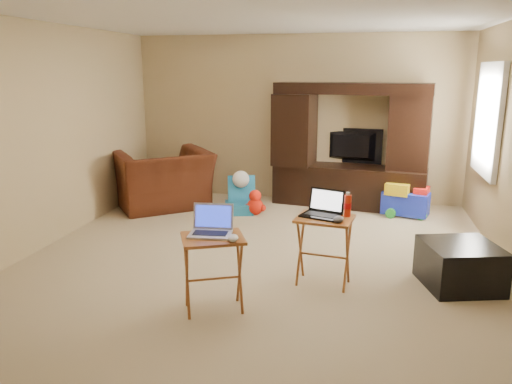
% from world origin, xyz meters
% --- Properties ---
extents(floor, '(5.50, 5.50, 0.00)m').
position_xyz_m(floor, '(0.00, 0.00, 0.00)').
color(floor, tan).
rests_on(floor, ground).
extents(ceiling, '(5.50, 5.50, 0.00)m').
position_xyz_m(ceiling, '(0.00, 0.00, 2.50)').
color(ceiling, silver).
rests_on(ceiling, ground).
extents(wall_back, '(5.00, 0.00, 5.00)m').
position_xyz_m(wall_back, '(0.00, 2.75, 1.25)').
color(wall_back, tan).
rests_on(wall_back, ground).
extents(wall_front, '(5.00, 0.00, 5.00)m').
position_xyz_m(wall_front, '(0.00, -2.75, 1.25)').
color(wall_front, tan).
rests_on(wall_front, ground).
extents(wall_left, '(0.00, 5.50, 5.50)m').
position_xyz_m(wall_left, '(-2.50, 0.00, 1.25)').
color(wall_left, tan).
rests_on(wall_left, ground).
extents(window_pane, '(0.00, 1.20, 1.20)m').
position_xyz_m(window_pane, '(2.48, 1.55, 1.40)').
color(window_pane, white).
rests_on(window_pane, ground).
extents(window_frame, '(0.06, 1.14, 1.34)m').
position_xyz_m(window_frame, '(2.46, 1.55, 1.40)').
color(window_frame, white).
rests_on(window_frame, ground).
extents(entertainment_center, '(2.26, 0.87, 1.80)m').
position_xyz_m(entertainment_center, '(0.83, 2.44, 0.90)').
color(entertainment_center, black).
rests_on(entertainment_center, floor).
extents(television, '(0.92, 0.26, 0.53)m').
position_xyz_m(television, '(0.83, 2.66, 0.86)').
color(television, black).
rests_on(television, entertainment_center).
extents(recliner, '(1.72, 1.69, 0.84)m').
position_xyz_m(recliner, '(-1.82, 1.78, 0.42)').
color(recliner, '#481E0F').
rests_on(recliner, floor).
extents(child_rocker, '(0.50, 0.54, 0.52)m').
position_xyz_m(child_rocker, '(-0.66, 1.72, 0.26)').
color(child_rocker, '#1B6C99').
rests_on(child_rocker, floor).
extents(plush_toy, '(0.32, 0.27, 0.36)m').
position_xyz_m(plush_toy, '(-0.42, 1.68, 0.18)').
color(plush_toy, red).
rests_on(plush_toy, floor).
extents(push_toy, '(0.73, 0.60, 0.47)m').
position_xyz_m(push_toy, '(1.63, 2.08, 0.24)').
color(push_toy, '#1728BA').
rests_on(push_toy, floor).
extents(ottoman, '(0.79, 0.79, 0.41)m').
position_xyz_m(ottoman, '(1.95, -0.24, 0.21)').
color(ottoman, black).
rests_on(ottoman, floor).
extents(tray_table_left, '(0.62, 0.57, 0.65)m').
position_xyz_m(tray_table_left, '(-0.15, -1.19, 0.33)').
color(tray_table_left, '#975024').
rests_on(tray_table_left, floor).
extents(tray_table_right, '(0.56, 0.47, 0.66)m').
position_xyz_m(tray_table_right, '(0.70, -0.46, 0.33)').
color(tray_table_right, '#A75F28').
rests_on(tray_table_right, floor).
extents(laptop_left, '(0.37, 0.31, 0.24)m').
position_xyz_m(laptop_left, '(-0.18, -1.16, 0.77)').
color(laptop_left, '#A1A2A6').
rests_on(laptop_left, tray_table_left).
extents(laptop_right, '(0.42, 0.38, 0.24)m').
position_xyz_m(laptop_right, '(0.66, -0.44, 0.78)').
color(laptop_right, black).
rests_on(laptop_right, tray_table_right).
extents(mouse_left, '(0.11, 0.15, 0.05)m').
position_xyz_m(mouse_left, '(0.04, -1.26, 0.68)').
color(mouse_left, silver).
rests_on(mouse_left, tray_table_left).
extents(mouse_right, '(0.12, 0.15, 0.05)m').
position_xyz_m(mouse_right, '(0.83, -0.58, 0.69)').
color(mouse_right, '#3C3C41').
rests_on(mouse_right, tray_table_right).
extents(water_bottle, '(0.06, 0.06, 0.20)m').
position_xyz_m(water_bottle, '(0.90, -0.38, 0.76)').
color(water_bottle, red).
rests_on(water_bottle, tray_table_right).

